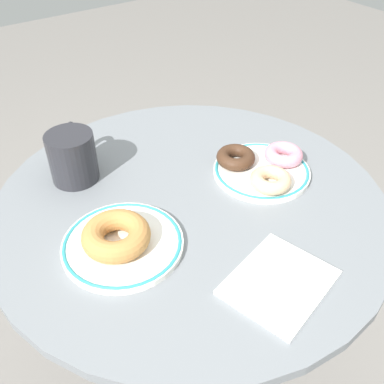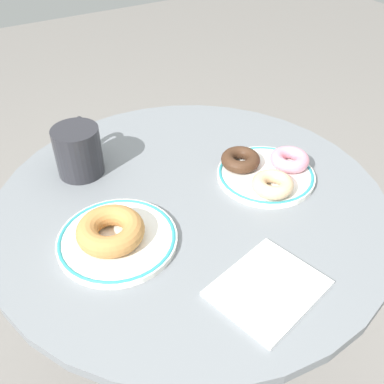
{
  "view_description": "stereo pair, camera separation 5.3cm",
  "coord_description": "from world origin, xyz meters",
  "px_view_note": "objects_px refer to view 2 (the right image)",
  "views": [
    {
      "loc": [
        -0.34,
        -0.49,
        1.26
      ],
      "look_at": [
        0.0,
        -0.0,
        0.78
      ],
      "focal_mm": 41.25,
      "sensor_mm": 36.0,
      "label": 1
    },
    {
      "loc": [
        -0.3,
        -0.52,
        1.26
      ],
      "look_at": [
        0.0,
        -0.0,
        0.78
      ],
      "focal_mm": 41.25,
      "sensor_mm": 36.0,
      "label": 2
    }
  ],
  "objects_px": {
    "plate_left": "(117,239)",
    "coffee_mug": "(79,150)",
    "donut_pink_frosted": "(290,159)",
    "donut_old_fashioned": "(110,231)",
    "cafe_table": "(191,286)",
    "donut_glazed": "(273,184)",
    "paper_napkin": "(268,288)",
    "donut_chocolate": "(240,160)",
    "plate_right": "(266,175)"
  },
  "relations": [
    {
      "from": "cafe_table",
      "to": "donut_pink_frosted",
      "type": "height_order",
      "value": "donut_pink_frosted"
    },
    {
      "from": "plate_right",
      "to": "donut_chocolate",
      "type": "bearing_deg",
      "value": 123.02
    },
    {
      "from": "coffee_mug",
      "to": "plate_right",
      "type": "bearing_deg",
      "value": -33.92
    },
    {
      "from": "plate_right",
      "to": "donut_old_fashioned",
      "type": "height_order",
      "value": "donut_old_fashioned"
    },
    {
      "from": "plate_right",
      "to": "donut_old_fashioned",
      "type": "relative_size",
      "value": 1.72
    },
    {
      "from": "donut_glazed",
      "to": "donut_chocolate",
      "type": "bearing_deg",
      "value": 93.33
    },
    {
      "from": "donut_chocolate",
      "to": "plate_left",
      "type": "bearing_deg",
      "value": -167.59
    },
    {
      "from": "cafe_table",
      "to": "plate_right",
      "type": "bearing_deg",
      "value": -6.09
    },
    {
      "from": "cafe_table",
      "to": "plate_left",
      "type": "height_order",
      "value": "plate_left"
    },
    {
      "from": "paper_napkin",
      "to": "coffee_mug",
      "type": "distance_m",
      "value": 0.43
    },
    {
      "from": "cafe_table",
      "to": "paper_napkin",
      "type": "distance_m",
      "value": 0.33
    },
    {
      "from": "plate_left",
      "to": "donut_chocolate",
      "type": "relative_size",
      "value": 2.56
    },
    {
      "from": "cafe_table",
      "to": "donut_chocolate",
      "type": "bearing_deg",
      "value": 12.4
    },
    {
      "from": "donut_glazed",
      "to": "plate_left",
      "type": "bearing_deg",
      "value": 174.08
    },
    {
      "from": "donut_old_fashioned",
      "to": "coffee_mug",
      "type": "xyz_separation_m",
      "value": [
        0.02,
        0.21,
        0.02
      ]
    },
    {
      "from": "donut_old_fashioned",
      "to": "donut_glazed",
      "type": "bearing_deg",
      "value": -5.92
    },
    {
      "from": "plate_right",
      "to": "donut_old_fashioned",
      "type": "distance_m",
      "value": 0.32
    },
    {
      "from": "plate_left",
      "to": "plate_right",
      "type": "distance_m",
      "value": 0.31
    },
    {
      "from": "cafe_table",
      "to": "donut_chocolate",
      "type": "distance_m",
      "value": 0.29
    },
    {
      "from": "donut_old_fashioned",
      "to": "donut_pink_frosted",
      "type": "height_order",
      "value": "donut_old_fashioned"
    },
    {
      "from": "paper_napkin",
      "to": "coffee_mug",
      "type": "height_order",
      "value": "coffee_mug"
    },
    {
      "from": "plate_left",
      "to": "coffee_mug",
      "type": "height_order",
      "value": "coffee_mug"
    },
    {
      "from": "donut_pink_frosted",
      "to": "paper_napkin",
      "type": "distance_m",
      "value": 0.3
    },
    {
      "from": "plate_right",
      "to": "donut_glazed",
      "type": "height_order",
      "value": "donut_glazed"
    },
    {
      "from": "plate_right",
      "to": "coffee_mug",
      "type": "bearing_deg",
      "value": 146.08
    },
    {
      "from": "plate_left",
      "to": "plate_right",
      "type": "xyz_separation_m",
      "value": [
        0.31,
        0.02,
        -0.0
      ]
    },
    {
      "from": "donut_glazed",
      "to": "paper_napkin",
      "type": "relative_size",
      "value": 0.49
    },
    {
      "from": "donut_pink_frosted",
      "to": "donut_old_fashioned",
      "type": "bearing_deg",
      "value": -177.81
    },
    {
      "from": "donut_pink_frosted",
      "to": "cafe_table",
      "type": "bearing_deg",
      "value": 174.76
    },
    {
      "from": "plate_left",
      "to": "plate_right",
      "type": "relative_size",
      "value": 1.04
    },
    {
      "from": "plate_left",
      "to": "donut_pink_frosted",
      "type": "distance_m",
      "value": 0.36
    },
    {
      "from": "plate_left",
      "to": "donut_glazed",
      "type": "bearing_deg",
      "value": -5.92
    },
    {
      "from": "plate_left",
      "to": "donut_pink_frosted",
      "type": "bearing_deg",
      "value": 2.38
    },
    {
      "from": "donut_old_fashioned",
      "to": "paper_napkin",
      "type": "relative_size",
      "value": 0.71
    },
    {
      "from": "cafe_table",
      "to": "donut_glazed",
      "type": "distance_m",
      "value": 0.3
    },
    {
      "from": "donut_chocolate",
      "to": "donut_glazed",
      "type": "relative_size",
      "value": 1.0
    },
    {
      "from": "plate_left",
      "to": "coffee_mug",
      "type": "bearing_deg",
      "value": 85.62
    },
    {
      "from": "cafe_table",
      "to": "donut_pink_frosted",
      "type": "xyz_separation_m",
      "value": [
        0.2,
        -0.02,
        0.26
      ]
    },
    {
      "from": "plate_left",
      "to": "coffee_mug",
      "type": "xyz_separation_m",
      "value": [
        0.02,
        0.21,
        0.04
      ]
    },
    {
      "from": "plate_right",
      "to": "donut_chocolate",
      "type": "xyz_separation_m",
      "value": [
        -0.03,
        0.04,
        0.02
      ]
    },
    {
      "from": "cafe_table",
      "to": "coffee_mug",
      "type": "height_order",
      "value": "coffee_mug"
    },
    {
      "from": "donut_old_fashioned",
      "to": "coffee_mug",
      "type": "relative_size",
      "value": 0.86
    },
    {
      "from": "paper_napkin",
      "to": "plate_right",
      "type": "bearing_deg",
      "value": 53.08
    },
    {
      "from": "plate_left",
      "to": "donut_old_fashioned",
      "type": "distance_m",
      "value": 0.02
    },
    {
      "from": "cafe_table",
      "to": "donut_pink_frosted",
      "type": "distance_m",
      "value": 0.34
    },
    {
      "from": "plate_left",
      "to": "donut_chocolate",
      "type": "distance_m",
      "value": 0.28
    },
    {
      "from": "donut_pink_frosted",
      "to": "paper_napkin",
      "type": "bearing_deg",
      "value": -135.28
    },
    {
      "from": "plate_left",
      "to": "donut_chocolate",
      "type": "xyz_separation_m",
      "value": [
        0.28,
        0.06,
        0.02
      ]
    },
    {
      "from": "donut_old_fashioned",
      "to": "coffee_mug",
      "type": "bearing_deg",
      "value": 83.32
    },
    {
      "from": "donut_old_fashioned",
      "to": "donut_chocolate",
      "type": "distance_m",
      "value": 0.29
    }
  ]
}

